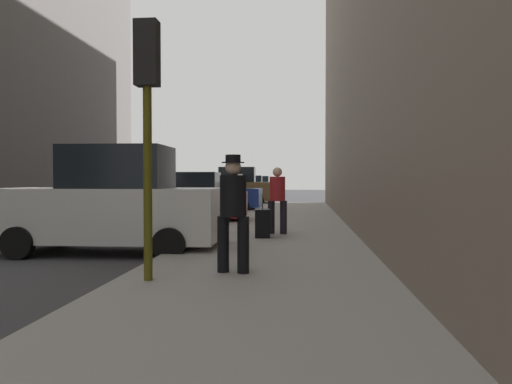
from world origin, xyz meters
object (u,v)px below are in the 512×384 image
Objects in this scene: pedestrian_in_red_jacket at (277,197)px; pedestrian_with_fedora at (233,207)px; parked_bronze_suv at (235,188)px; parked_gray_coupe at (247,189)px; parked_red_hatchback at (186,199)px; parked_blue_sedan at (217,194)px; parked_white_van at (112,204)px; rolling_suitcase at (262,223)px; traffic_light at (147,93)px; fire_hydrant at (218,220)px; parked_dark_green_sedan at (256,187)px.

pedestrian_with_fedora is (-0.40, -5.36, 0.03)m from pedestrian_in_red_jacket.
parked_bronze_suv is 2.62× the size of pedestrian_with_fedora.
parked_bronze_suv is 1.09× the size of parked_gray_coupe.
pedestrian_in_red_jacket is 5.38m from pedestrian_with_fedora.
parked_red_hatchback is 6.27m from parked_blue_sedan.
parked_white_van is at bearing -141.65° from pedestrian_in_red_jacket.
parked_gray_coupe is 22.92m from pedestrian_in_red_jacket.
parked_white_van is 6.78m from parked_red_hatchback.
rolling_suitcase is (3.03, -11.15, -0.36)m from parked_blue_sedan.
pedestrian_with_fedora is 4.65m from rolling_suitcase.
parked_white_van is at bearing 118.83° from traffic_light.
parked_red_hatchback is at bearing 113.96° from fire_hydrant.
traffic_light reaches higher than pedestrian_with_fedora.
pedestrian_with_fedora is (2.96, -28.03, 0.29)m from parked_gray_coupe.
rolling_suitcase is at bearing 89.09° from pedestrian_with_fedora.
parked_red_hatchback is 12.37m from parked_bronze_suv.
parked_white_van is 4.01m from pedestrian_with_fedora.
parked_blue_sedan is at bearing 96.44° from traffic_light.
parked_blue_sedan is at bearing 107.89° from pedestrian_in_red_jacket.
parked_white_van is at bearing -123.59° from fire_hydrant.
pedestrian_in_red_jacket is at bearing -83.58° from parked_dark_green_sedan.
fire_hydrant is 0.20× the size of traffic_light.
pedestrian_with_fedora reaches higher than fire_hydrant.
parked_blue_sedan is 19.41m from parked_dark_green_sedan.
fire_hydrant is at bearing 56.41° from parked_white_van.
pedestrian_in_red_jacket is 0.96× the size of pedestrian_with_fedora.
parked_white_van is 2.61× the size of pedestrian_with_fedora.
traffic_light is (0.05, -6.08, 2.26)m from fire_hydrant.
parked_white_van is 4.47× the size of rolling_suitcase.
traffic_light is 3.46× the size of rolling_suitcase.
parked_dark_green_sedan is at bearing 90.00° from parked_red_hatchback.
pedestrian_with_fedora is at bearing -77.99° from fire_hydrant.
parked_gray_coupe is (0.00, 6.18, -0.18)m from parked_bronze_suv.
pedestrian_with_fedora is (2.96, -35.16, 0.29)m from parked_dark_green_sedan.
parked_blue_sedan is 0.91× the size of parked_bronze_suv.
parked_gray_coupe is 1.00× the size of parked_dark_green_sedan.
parked_bronze_suv reaches higher than parked_dark_green_sedan.
pedestrian_in_red_jacket is at bearing -72.11° from parked_blue_sedan.
parked_gray_coupe is at bearing 98.41° from pedestrian_in_red_jacket.
parked_red_hatchback and parked_dark_green_sedan have the same top height.
parked_dark_green_sedan is at bearing 90.00° from parked_white_van.
pedestrian_with_fedora is (2.96, -2.71, 0.10)m from parked_white_van.
pedestrian_in_red_jacket is (3.35, 2.65, 0.07)m from parked_white_van.
parked_blue_sedan is 11.56m from rolling_suitcase.
parked_dark_green_sedan is (-0.00, 19.41, 0.00)m from parked_blue_sedan.
pedestrian_with_fedora is (1.15, -5.42, 0.64)m from fire_hydrant.
parked_red_hatchback is at bearing 121.84° from rolling_suitcase.
parked_dark_green_sedan is 4.09× the size of rolling_suitcase.
parked_gray_coupe is at bearing 90.00° from parked_white_van.
parked_blue_sedan is (0.00, 13.04, -0.18)m from parked_white_van.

